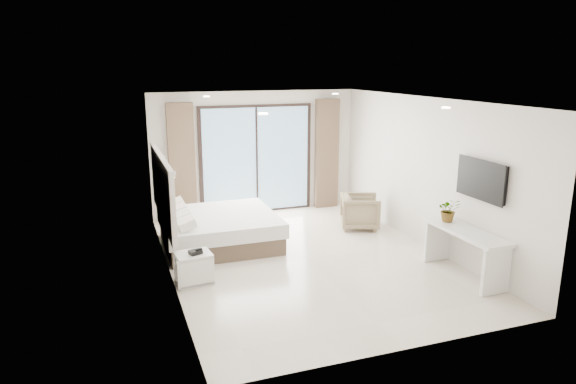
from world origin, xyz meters
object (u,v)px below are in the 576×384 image
Objects in this scene: nightstand at (194,268)px; armchair at (360,210)px; bed at (218,229)px; console_desk at (465,243)px.

nightstand is 3.98m from armchair.
armchair reaches higher than nightstand.
armchair reaches higher than bed.
console_desk is (4.04, -1.16, 0.32)m from nightstand.
bed reaches higher than nightstand.
console_desk reaches higher than bed.
nightstand is at bearing 134.67° from armchair.
armchair is (3.64, 1.59, 0.14)m from nightstand.
armchair is at bearing 18.51° from nightstand.
console_desk is at bearing -150.79° from armchair.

